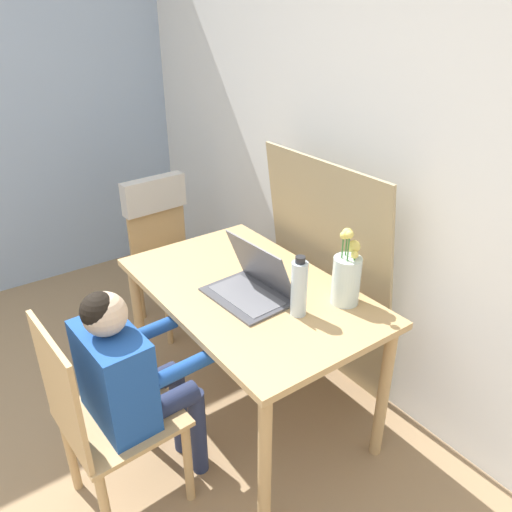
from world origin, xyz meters
TOP-DOWN VIEW (x-y plane):
  - wall_back at (0.00, 2.23)m, footprint 6.40×0.05m
  - dining_table at (-0.25, 1.59)m, footprint 1.17×0.72m
  - chair_occupied at (-0.15, 0.86)m, footprint 0.42×0.42m
  - chair_spare at (-1.28, 1.67)m, footprint 0.46×0.42m
  - person_seated at (-0.16, 0.99)m, footprint 0.35×0.44m
  - laptop at (-0.19, 1.56)m, footprint 0.37×0.27m
  - flower_vase at (0.07, 1.84)m, footprint 0.12×0.12m
  - water_bottle at (0.03, 1.63)m, footprint 0.06×0.06m
  - cardboard_panel at (-0.27, 2.08)m, footprint 0.81×0.18m

SIDE VIEW (x-z plane):
  - chair_occupied at x=-0.15m, z-range 0.01..0.89m
  - person_seated at x=-0.16m, z-range 0.11..1.08m
  - chair_spare at x=-1.28m, z-range 0.15..1.04m
  - cardboard_panel at x=-0.27m, z-range 0.00..1.20m
  - dining_table at x=-0.25m, z-range 0.26..0.97m
  - laptop at x=-0.19m, z-range 0.64..0.88m
  - flower_vase at x=0.07m, z-range 0.66..0.99m
  - water_bottle at x=0.03m, z-range 0.70..0.96m
  - wall_back at x=0.00m, z-range 0.00..2.50m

